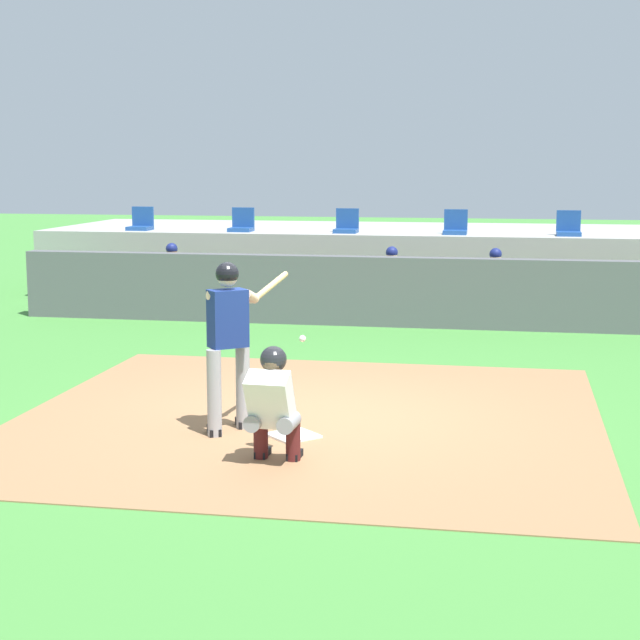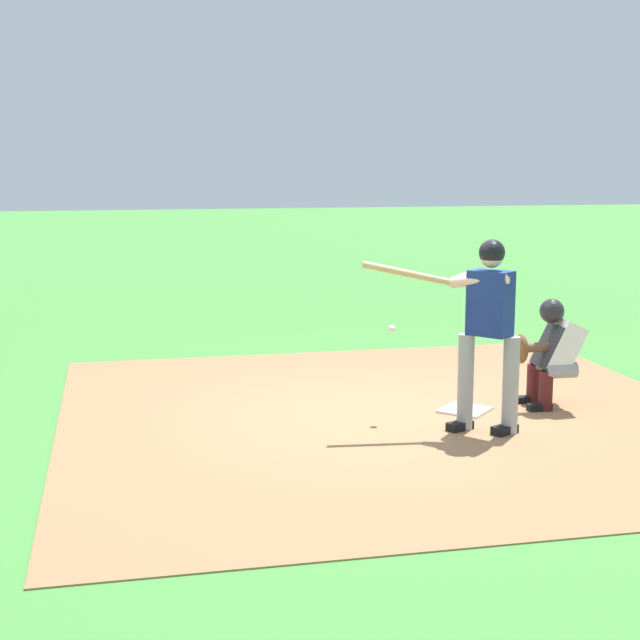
% 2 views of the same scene
% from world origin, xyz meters
% --- Properties ---
extents(ground_plane, '(80.00, 80.00, 0.00)m').
position_xyz_m(ground_plane, '(0.00, 0.00, 0.00)').
color(ground_plane, '#428438').
extents(dirt_infield, '(6.40, 6.40, 0.01)m').
position_xyz_m(dirt_infield, '(0.00, 0.00, 0.01)').
color(dirt_infield, '#936B47').
rests_on(dirt_infield, ground).
extents(home_plate, '(0.62, 0.62, 0.02)m').
position_xyz_m(home_plate, '(0.00, -0.80, 0.02)').
color(home_plate, white).
rests_on(home_plate, dirt_infield).
extents(batter_at_plate, '(0.64, 1.40, 1.80)m').
position_xyz_m(batter_at_plate, '(-0.69, -0.71, 1.04)').
color(batter_at_plate, '#99999E').
rests_on(batter_at_plate, ground).
extents(catcher_crouched, '(0.49, 2.07, 1.13)m').
position_xyz_m(catcher_crouched, '(0.00, -1.70, 0.61)').
color(catcher_crouched, gray).
rests_on(catcher_crouched, ground).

